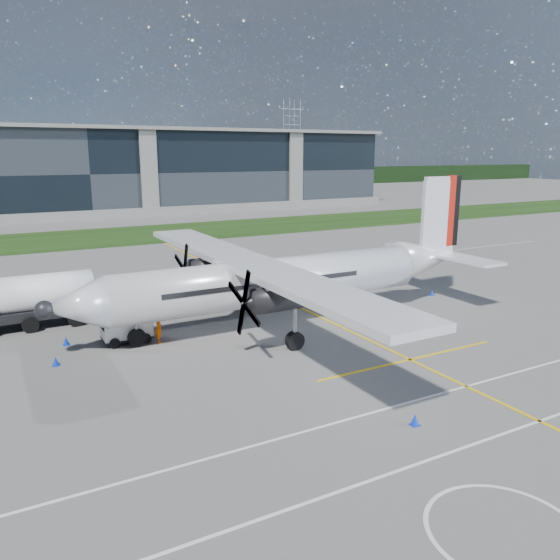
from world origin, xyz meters
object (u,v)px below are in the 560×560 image
(turboprop_aircraft, at_px, (288,253))
(safety_cone_nose_stbd, at_px, (66,341))
(safety_cone_tail, at_px, (432,292))
(ground_crew_person, at_px, (158,326))
(fuel_tanker_truck, at_px, (13,303))
(pylon_east, at_px, (292,142))
(safety_cone_portwing, at_px, (415,420))
(safety_cone_stbdwing, at_px, (168,278))
(safety_cone_nose_port, at_px, (56,361))
(baggage_tug, at_px, (126,327))

(turboprop_aircraft, relative_size, safety_cone_nose_stbd, 62.57)
(safety_cone_tail, bearing_deg, ground_crew_person, -178.86)
(ground_crew_person, bearing_deg, fuel_tanker_truck, 53.33)
(pylon_east, height_order, ground_crew_person, pylon_east)
(fuel_tanker_truck, height_order, safety_cone_portwing, fuel_tanker_truck)
(ground_crew_person, xyz_separation_m, safety_cone_nose_stbd, (-4.94, 2.20, -0.80))
(safety_cone_stbdwing, relative_size, safety_cone_nose_stbd, 1.00)
(pylon_east, bearing_deg, fuel_tanker_truck, -125.76)
(ground_crew_person, distance_m, safety_cone_nose_port, 6.01)
(turboprop_aircraft, height_order, safety_cone_tail, turboprop_aircraft)
(safety_cone_portwing, height_order, safety_cone_stbdwing, same)
(safety_cone_portwing, relative_size, safety_cone_stbdwing, 1.00)
(safety_cone_nose_port, distance_m, safety_cone_nose_stbd, 3.27)
(pylon_east, relative_size, safety_cone_nose_port, 60.00)
(pylon_east, distance_m, safety_cone_nose_port, 178.41)
(pylon_east, xyz_separation_m, fuel_tanker_truck, (-100.59, -139.69, -13.29))
(turboprop_aircraft, xyz_separation_m, safety_cone_nose_stbd, (-13.68, 2.30, -4.44))
(fuel_tanker_truck, xyz_separation_m, safety_cone_portwing, (13.74, -22.04, -1.46))
(safety_cone_tail, bearing_deg, safety_cone_nose_port, -177.20)
(baggage_tug, relative_size, safety_cone_nose_port, 6.05)
(pylon_east, xyz_separation_m, safety_cone_nose_stbd, (-98.17, -144.48, -14.75))
(pylon_east, height_order, safety_cone_stbdwing, pylon_east)
(safety_cone_nose_stbd, bearing_deg, ground_crew_person, -23.99)
(turboprop_aircraft, distance_m, safety_cone_nose_stbd, 14.56)
(turboprop_aircraft, bearing_deg, safety_cone_portwing, -98.97)
(baggage_tug, distance_m, safety_cone_portwing, 18.02)
(safety_cone_stbdwing, bearing_deg, baggage_tug, -115.97)
(turboprop_aircraft, distance_m, baggage_tug, 11.11)
(ground_crew_person, distance_m, safety_cone_nose_stbd, 5.47)
(baggage_tug, bearing_deg, turboprop_aircraft, -6.47)
(turboprop_aircraft, bearing_deg, ground_crew_person, 179.35)
(pylon_east, height_order, safety_cone_nose_stbd, pylon_east)
(ground_crew_person, bearing_deg, turboprop_aircraft, -83.82)
(safety_cone_portwing, bearing_deg, safety_cone_nose_stbd, 123.27)
(safety_cone_nose_stbd, relative_size, safety_cone_tail, 1.00)
(pylon_east, height_order, fuel_tanker_truck, pylon_east)
(ground_crew_person, bearing_deg, pylon_east, -25.60)
(turboprop_aircraft, distance_m, safety_cone_portwing, 15.78)
(turboprop_aircraft, xyz_separation_m, safety_cone_portwing, (-2.36, -14.95, -4.44))
(turboprop_aircraft, relative_size, fuel_tanker_truck, 3.43)
(turboprop_aircraft, height_order, safety_cone_nose_stbd, turboprop_aircraft)
(safety_cone_nose_port, height_order, safety_cone_stbdwing, same)
(pylon_east, distance_m, safety_cone_nose_stbd, 175.30)
(turboprop_aircraft, distance_m, safety_cone_tail, 14.19)
(baggage_tug, bearing_deg, pylon_east, 56.91)
(turboprop_aircraft, height_order, baggage_tug, turboprop_aircraft)
(safety_cone_nose_stbd, distance_m, safety_cone_tail, 27.20)
(fuel_tanker_truck, bearing_deg, safety_cone_nose_stbd, -63.19)
(pylon_east, xyz_separation_m, baggage_tug, (-94.87, -145.60, -14.09))
(turboprop_aircraft, bearing_deg, pylon_east, 60.07)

